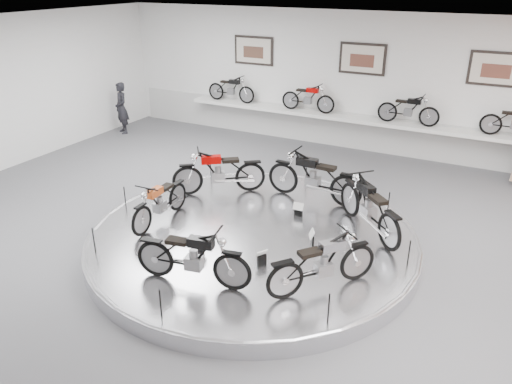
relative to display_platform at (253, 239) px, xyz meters
The scene contains 20 objects.
floor 0.34m from the display_platform, 90.00° to the right, with size 16.00×16.00×0.00m, color #505053.
ceiling 3.86m from the display_platform, 90.00° to the right, with size 16.00×16.00×0.00m, color white.
wall_back 6.95m from the display_platform, 90.00° to the left, with size 16.00×16.00×0.00m, color white.
dado_band 6.69m from the display_platform, 90.00° to the left, with size 15.68×0.04×1.10m, color #BCBCBA.
display_platform is the anchor object (origin of this frame).
platform_rim 0.12m from the display_platform, ahead, with size 6.40×6.40×0.10m, color #B2B2BA.
shelf 6.46m from the display_platform, 90.00° to the left, with size 11.00×0.55×0.10m, color silver.
poster_left 7.94m from the display_platform, 117.72° to the left, with size 1.35×0.06×0.88m, color beige.
poster_center 7.13m from the display_platform, 90.00° to the left, with size 1.35×0.06×0.88m, color beige.
poster_right 7.94m from the display_platform, 62.28° to the left, with size 1.35×0.06×0.88m, color beige.
shelf_bike_a 7.76m from the display_platform, 123.27° to the left, with size 1.22×0.42×0.73m, color black, non-canonical shape.
shelf_bike_b 6.69m from the display_platform, 103.19° to the left, with size 1.22×0.42×0.73m, color #9A0100, non-canonical shape.
shelf_bike_c 6.69m from the display_platform, 76.81° to the left, with size 1.22×0.42×0.73m, color black, non-canonical shape.
bike_a 2.35m from the display_platform, 28.99° to the left, with size 1.85×0.65×1.09m, color black, non-canonical shape.
bike_b 2.16m from the display_platform, 76.55° to the left, with size 1.89×0.67×1.11m, color black, non-canonical shape.
bike_c 2.17m from the display_platform, 139.65° to the left, with size 1.80×0.64×1.06m, color #9A0100, non-canonical shape.
bike_d 2.01m from the display_platform, 166.39° to the right, with size 1.55×0.55×0.91m, color #BC4C1B, non-canonical shape.
bike_e 2.06m from the display_platform, 91.48° to the right, with size 1.69×0.60×0.99m, color black, non-canonical shape.
bike_f 2.28m from the display_platform, 31.66° to the right, with size 1.66×0.59×0.98m, color #A1A0A5, non-canonical shape.
visitor 8.78m from the display_platform, 147.70° to the left, with size 0.61×0.40×1.68m, color black.
Camera 1 is at (4.05, -7.28, 4.98)m, focal length 35.00 mm.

